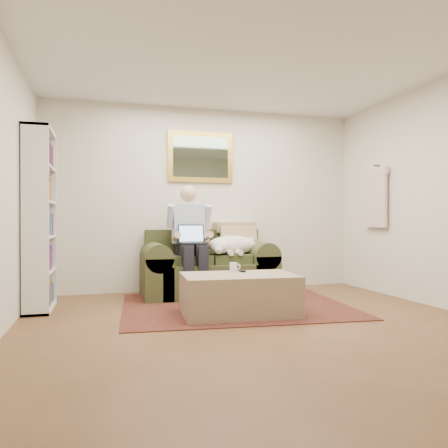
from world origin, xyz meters
name	(u,v)px	position (x,y,z in m)	size (l,w,h in m)	color
room_shell	(256,188)	(0.00, 0.35, 1.30)	(4.51, 5.00, 2.61)	brown
rug	(235,306)	(0.05, 1.20, 0.01)	(2.55, 2.04, 0.01)	black
sofa	(208,273)	(-0.07, 2.03, 0.30)	(1.73, 0.88, 1.04)	#3A4424
seated_man	(191,241)	(-0.33, 1.87, 0.73)	(0.57, 0.82, 1.46)	#8CA0D8
laptop	(192,238)	(-0.33, 1.80, 0.76)	(0.34, 0.27, 0.24)	black
sleeping_dog	(232,245)	(0.24, 1.94, 0.66)	(0.71, 0.45, 0.27)	white
ottoman	(239,295)	(-0.05, 0.73, 0.21)	(1.17, 0.75, 0.43)	tan
coffee_mug	(233,267)	(-0.04, 0.98, 0.48)	(0.08, 0.08, 0.10)	white
tv_remote	(242,271)	(0.05, 0.94, 0.44)	(0.05, 0.15, 0.02)	black
bookshelf	(40,220)	(-2.10, 1.60, 1.00)	(0.28, 0.80, 2.00)	white
wall_mirror	(201,157)	(-0.07, 2.47, 1.90)	(0.94, 0.04, 0.72)	gold
hanging_shirt	(375,195)	(2.19, 1.60, 1.35)	(0.06, 0.52, 0.90)	#F3CBC9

